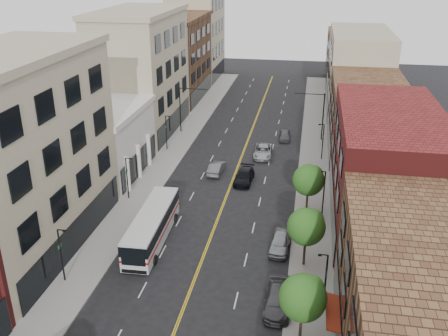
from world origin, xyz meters
The scene contains 29 objects.
sidewalk_left centered at (-10.00, 35.00, 0.07)m, with size 4.00×110.00×0.15m, color gray.
sidewalk_right centered at (10.00, 35.00, 0.07)m, with size 4.00×110.00×0.15m, color gray.
bldg_l_tanoffice centered at (-17.00, 13.00, 9.00)m, with size 10.00×22.00×18.00m, color tan.
bldg_l_white centered at (-17.00, 31.00, 4.00)m, with size 10.00×14.00×8.00m, color silver.
bldg_l_far_a centered at (-17.00, 48.00, 9.00)m, with size 10.00×20.00×18.00m, color tan.
bldg_l_far_b centered at (-17.00, 68.00, 7.50)m, with size 10.00×20.00×15.00m, color brown.
bldg_l_far_c centered at (-17.00, 86.00, 10.00)m, with size 10.00×16.00×20.00m, color tan.
bldg_r_mid centered at (17.00, 24.00, 6.00)m, with size 10.00×22.00×12.00m, color maroon.
bldg_r_far_a centered at (17.00, 45.00, 5.00)m, with size 10.00×20.00×10.00m, color brown.
bldg_r_far_b centered at (17.00, 66.00, 7.00)m, with size 10.00×22.00×14.00m, color tan.
bldg_r_far_c centered at (17.00, 86.00, 5.50)m, with size 10.00×18.00×11.00m, color brown.
tree_r_1 centered at (9.39, 4.07, 4.13)m, with size 3.40×3.40×5.59m.
tree_r_2 centered at (9.39, 14.07, 4.13)m, with size 3.40×3.40×5.59m.
tree_r_3 centered at (9.39, 24.07, 4.13)m, with size 3.40×3.40×5.59m.
lamp_l_1 centered at (-10.95, 8.00, 2.97)m, with size 0.81×0.55×5.05m.
lamp_l_2 centered at (-10.95, 24.00, 2.97)m, with size 0.81×0.55×5.05m.
lamp_l_3 centered at (-10.95, 40.00, 2.97)m, with size 0.81×0.55×5.05m.
lamp_r_1 centered at (10.95, 8.00, 2.97)m, with size 0.81×0.55×5.05m.
lamp_r_2 centered at (10.95, 24.00, 2.97)m, with size 0.81×0.55×5.05m.
lamp_r_3 centered at (10.95, 40.00, 2.97)m, with size 0.81×0.55×5.05m.
signal_mast_left centered at (-10.27, 48.00, 4.65)m, with size 4.49×0.18×7.20m.
signal_mast_right centered at (10.27, 48.00, 4.65)m, with size 4.49×0.18×7.20m.
city_bus centered at (-5.50, 15.75, 1.79)m, with size 3.16×12.05×3.08m.
car_parked_mid centered at (7.40, 7.64, 0.74)m, with size 2.08×5.11×1.48m, color #424146.
car_parked_far centered at (6.97, 16.32, 0.78)m, with size 1.84×4.57×1.56m, color gray.
car_lane_behind centered at (-2.40, 33.13, 0.75)m, with size 1.58×4.53×1.49m, color #525257.
car_lane_a centered at (1.50, 31.02, 0.74)m, with size 2.08×5.12×1.49m, color black.
car_lane_b centered at (2.91, 39.95, 0.76)m, with size 2.51×5.44×1.51m, color #A7A9AE.
car_lane_c centered at (5.50, 47.35, 0.69)m, with size 1.64×4.07×1.39m, color #48494D.
Camera 1 is at (8.79, -24.90, 26.10)m, focal length 40.00 mm.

